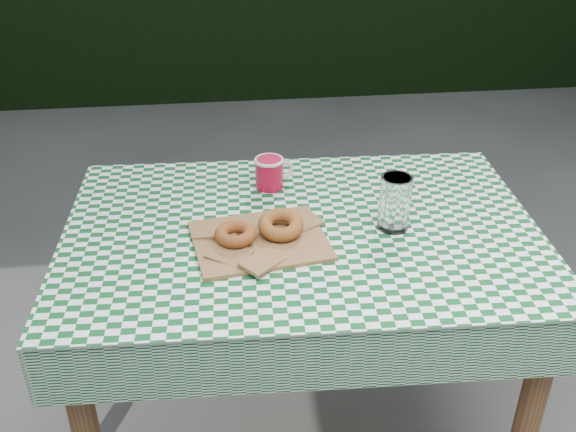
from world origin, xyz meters
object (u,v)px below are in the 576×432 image
object	(u,v)px
coffee_mug	(269,173)
drinking_glass	(395,203)
table	(300,347)
paper_bag	(260,240)

from	to	relation	value
coffee_mug	drinking_glass	distance (m)	0.37
table	paper_bag	size ratio (longest dim) A/B	3.71
paper_bag	table	bearing A→B (deg)	25.61
paper_bag	drinking_glass	xyz separation A→B (m)	(0.33, 0.03, 0.06)
drinking_glass	paper_bag	bearing A→B (deg)	-174.51
coffee_mug	paper_bag	bearing A→B (deg)	-120.54
coffee_mug	drinking_glass	size ratio (longest dim) A/B	1.09
table	coffee_mug	distance (m)	0.48
table	drinking_glass	world-z (taller)	drinking_glass
drinking_glass	coffee_mug	bearing A→B (deg)	139.29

